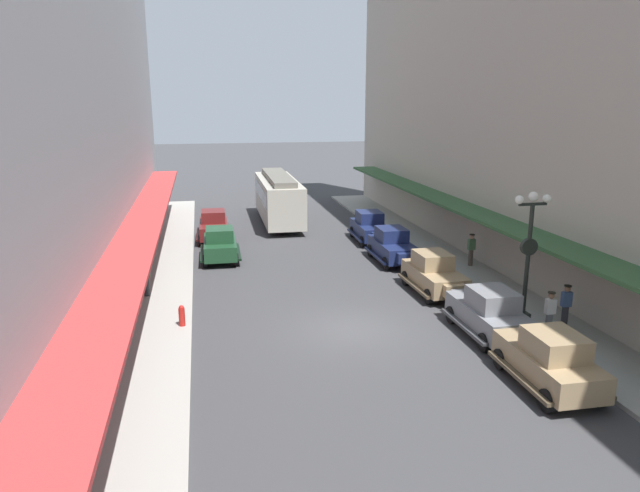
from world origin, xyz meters
TOP-DOWN VIEW (x-y plane):
  - ground_plane at (0.00, 0.00)m, footprint 200.00×200.00m
  - sidewalk_left at (-7.50, 0.00)m, footprint 3.00×60.00m
  - sidewalk_right at (7.50, 0.00)m, footprint 3.00×60.00m
  - building_row_right at (10.23, 0.00)m, footprint 4.30×60.00m
  - parked_car_0 at (4.68, -5.65)m, footprint 2.20×4.28m
  - parked_car_1 at (-4.54, 11.00)m, footprint 2.21×4.29m
  - parked_car_2 at (-4.74, 15.81)m, footprint 2.21×4.28m
  - parked_car_3 at (4.81, -1.58)m, footprint 2.14×4.26m
  - parked_car_4 at (4.73, 13.53)m, footprint 2.25×4.30m
  - parked_car_5 at (4.73, 3.43)m, footprint 2.20×4.28m
  - parked_car_6 at (4.56, 8.74)m, footprint 2.15×4.26m
  - streetcar at (-0.08, 20.08)m, footprint 2.67×9.64m
  - lamp_post_with_clock at (6.40, -1.28)m, footprint 1.42×0.44m
  - fire_hydrant at (-6.35, 1.30)m, footprint 0.24×0.24m
  - pedestrian_0 at (8.16, 6.75)m, footprint 0.36×0.28m
  - pedestrian_1 at (6.79, -2.39)m, footprint 0.36×0.28m
  - pedestrian_2 at (-7.94, 5.18)m, footprint 0.36×0.28m
  - pedestrian_3 at (7.83, -1.81)m, footprint 0.36×0.28m

SIDE VIEW (x-z plane):
  - ground_plane at x=0.00m, z-range 0.00..0.00m
  - sidewalk_left at x=-7.50m, z-range 0.00..0.15m
  - sidewalk_right at x=7.50m, z-range 0.00..0.15m
  - fire_hydrant at x=-6.35m, z-range 0.15..0.97m
  - parked_car_0 at x=4.68m, z-range 0.02..1.86m
  - parked_car_1 at x=-4.54m, z-range 0.02..1.86m
  - parked_car_2 at x=-4.74m, z-range 0.02..1.86m
  - parked_car_3 at x=4.81m, z-range 0.02..1.86m
  - parked_car_4 at x=4.73m, z-range 0.02..1.86m
  - parked_car_5 at x=4.73m, z-range 0.02..1.86m
  - parked_car_6 at x=4.56m, z-range 0.02..1.86m
  - pedestrian_0 at x=8.16m, z-range 0.18..1.85m
  - pedestrian_1 at x=6.79m, z-range 0.18..1.85m
  - pedestrian_2 at x=-7.94m, z-range 0.18..1.85m
  - pedestrian_3 at x=7.83m, z-range 0.18..1.85m
  - streetcar at x=-0.08m, z-range 0.17..3.63m
  - lamp_post_with_clock at x=6.40m, z-range 0.41..5.57m
  - building_row_right at x=10.23m, z-range 0.00..20.54m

